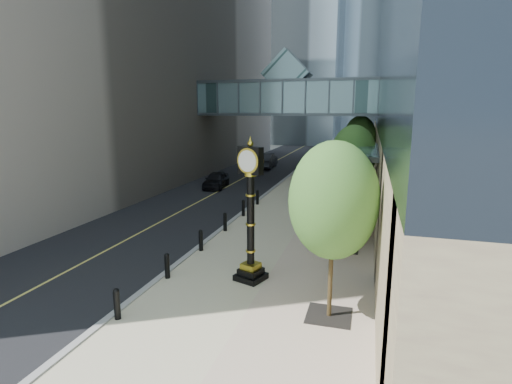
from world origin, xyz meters
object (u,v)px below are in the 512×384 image
street_clock (251,222)px  car_far (266,160)px  pedestrian (321,223)px  car_near (216,180)px

street_clock → car_far: street_clock is taller
car_far → street_clock: bearing=100.5°
pedestrian → car_near: (-10.09, 11.20, -0.14)m
street_clock → car_far: size_ratio=1.02×
street_clock → pedestrian: 6.35m
pedestrian → car_near: bearing=-69.0°
car_near → car_far: bearing=78.8°
car_near → car_far: car_far is taller
pedestrian → car_far: bearing=-90.1°
street_clock → pedestrian: size_ratio=3.45×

